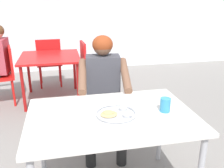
{
  "coord_description": "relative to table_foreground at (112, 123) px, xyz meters",
  "views": [
    {
      "loc": [
        -0.26,
        -1.64,
        1.56
      ],
      "look_at": [
        0.14,
        0.25,
        0.88
      ],
      "focal_mm": 39.96,
      "sensor_mm": 36.0,
      "label": 1
    }
  ],
  "objects": [
    {
      "name": "drinking_cup",
      "position": [
        0.41,
        -0.03,
        0.13
      ],
      "size": [
        0.08,
        0.08,
        0.11
      ],
      "color": "#338CBF",
      "rests_on": "table_foreground"
    },
    {
      "name": "chair_red_far",
      "position": [
        -0.54,
        2.8,
        -0.16
      ],
      "size": [
        0.45,
        0.43,
        0.87
      ],
      "color": "red",
      "rests_on": "ground"
    },
    {
      "name": "thali_tray",
      "position": [
        0.03,
        -0.01,
        0.08
      ],
      "size": [
        0.3,
        0.3,
        0.03
      ],
      "color": "#B7BABF",
      "rests_on": "table_foreground"
    },
    {
      "name": "diner_foreground",
      "position": [
        0.06,
        0.68,
        0.06
      ],
      "size": [
        0.54,
        0.58,
        1.2
      ],
      "color": "black",
      "rests_on": "ground"
    },
    {
      "name": "table_foreground",
      "position": [
        0.0,
        0.0,
        0.0
      ],
      "size": [
        1.24,
        0.84,
        0.73
      ],
      "color": "silver",
      "rests_on": "ground"
    },
    {
      "name": "chair_red_right",
      "position": [
        0.12,
        2.23,
        -0.15
      ],
      "size": [
        0.44,
        0.43,
        0.89
      ],
      "color": "red",
      "rests_on": "ground"
    },
    {
      "name": "table_background_red",
      "position": [
        -0.5,
        2.19,
        -0.04
      ],
      "size": [
        0.89,
        0.91,
        0.7
      ],
      "color": "red",
      "rests_on": "ground"
    },
    {
      "name": "chair_red_left",
      "position": [
        -1.17,
        2.18,
        -0.16
      ],
      "size": [
        0.49,
        0.51,
        0.87
      ],
      "color": "red",
      "rests_on": "ground"
    },
    {
      "name": "chair_foreground",
      "position": [
        0.08,
        0.9,
        -0.17
      ],
      "size": [
        0.46,
        0.46,
        0.84
      ],
      "color": "silver",
      "rests_on": "ground"
    }
  ]
}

